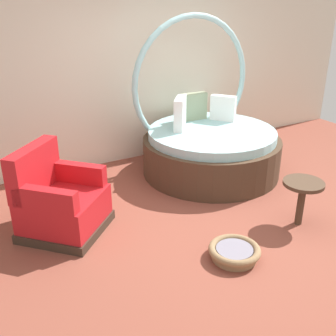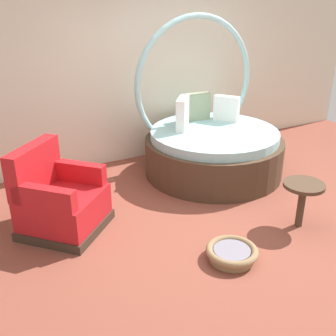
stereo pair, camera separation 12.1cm
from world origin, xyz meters
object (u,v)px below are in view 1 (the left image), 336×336
object	(u,v)px
round_daybed	(209,143)
pet_basket	(234,252)
side_table	(303,190)
red_armchair	(59,203)

from	to	relation	value
round_daybed	pet_basket	size ratio (longest dim) A/B	4.18
round_daybed	pet_basket	bearing A→B (deg)	-117.70
side_table	red_armchair	bearing A→B (deg)	153.11
red_armchair	side_table	size ratio (longest dim) A/B	2.17
pet_basket	side_table	size ratio (longest dim) A/B	0.98
side_table	pet_basket	bearing A→B (deg)	-171.32
round_daybed	red_armchair	distance (m)	2.36
round_daybed	side_table	distance (m)	1.72
round_daybed	side_table	size ratio (longest dim) A/B	4.10
red_armchair	pet_basket	size ratio (longest dim) A/B	2.21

